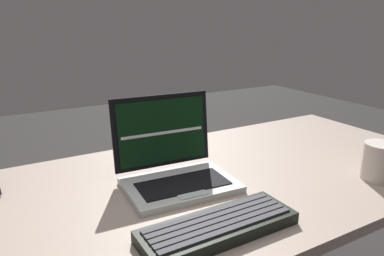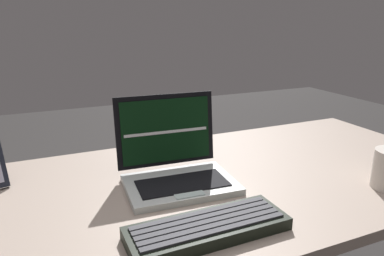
{
  "view_description": "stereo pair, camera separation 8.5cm",
  "coord_description": "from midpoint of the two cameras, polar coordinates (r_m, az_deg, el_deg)",
  "views": [
    {
      "loc": [
        -0.38,
        -0.73,
        1.11
      ],
      "look_at": [
        0.03,
        -0.02,
        0.86
      ],
      "focal_mm": 33.36,
      "sensor_mm": 36.0,
      "label": 1
    },
    {
      "loc": [
        -0.3,
        -0.77,
        1.11
      ],
      "look_at": [
        0.03,
        -0.02,
        0.86
      ],
      "focal_mm": 33.36,
      "sensor_mm": 36.0,
      "label": 2
    }
  ],
  "objects": [
    {
      "name": "desk",
      "position": [
        0.96,
        0.63,
        -14.23
      ],
      "size": [
        1.71,
        0.7,
        0.71
      ],
      "color": "gray",
      "rests_on": "ground"
    },
    {
      "name": "external_keyboard",
      "position": [
        0.73,
        6.06,
        -15.68
      ],
      "size": [
        0.33,
        0.12,
        0.03
      ],
      "color": "black",
      "rests_on": "desk"
    },
    {
      "name": "laptop_front",
      "position": [
        0.92,
        0.01,
        -6.15
      ],
      "size": [
        0.28,
        0.23,
        0.22
      ],
      "color": "#B8BCBA",
      "rests_on": "desk"
    }
  ]
}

